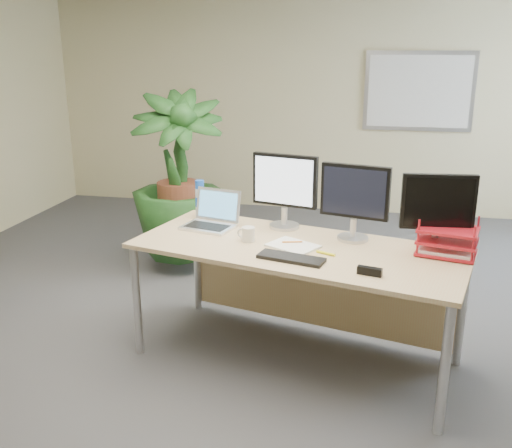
% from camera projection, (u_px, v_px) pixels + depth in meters
% --- Properties ---
extents(floor, '(8.00, 8.00, 0.00)m').
position_uv_depth(floor, '(254.00, 365.00, 3.88)').
color(floor, '#454449').
rests_on(floor, ground).
extents(back_wall, '(7.00, 0.04, 2.70)m').
position_uv_depth(back_wall, '(319.00, 106.00, 7.22)').
color(back_wall, beige).
rests_on(back_wall, floor).
extents(whiteboard, '(1.30, 0.04, 0.95)m').
position_uv_depth(whiteboard, '(419.00, 91.00, 6.89)').
color(whiteboard, '#A3A3A7').
rests_on(whiteboard, back_wall).
extents(desk, '(2.30, 1.39, 0.82)m').
position_uv_depth(desk, '(304.00, 265.00, 3.88)').
color(desk, tan).
rests_on(desk, floor).
extents(floor_plant, '(1.09, 1.09, 1.50)m').
position_uv_depth(floor_plant, '(179.00, 194.00, 5.35)').
color(floor_plant, '#163C15').
rests_on(floor_plant, floor).
extents(monitor_left, '(0.47, 0.22, 0.53)m').
position_uv_depth(monitor_left, '(285.00, 186.00, 4.02)').
color(monitor_left, '#B9B9BE').
rests_on(monitor_left, desk).
extents(monitor_right, '(0.46, 0.21, 0.51)m').
position_uv_depth(monitor_right, '(355.00, 197.00, 3.77)').
color(monitor_right, '#B9B9BE').
rests_on(monitor_right, desk).
extents(monitor_dark, '(0.45, 0.21, 0.50)m').
position_uv_depth(monitor_dark, '(438.00, 208.00, 3.54)').
color(monitor_dark, '#B9B9BE').
rests_on(monitor_dark, desk).
extents(laptop, '(0.42, 0.38, 0.25)m').
position_uv_depth(laptop, '(212.00, 218.00, 4.13)').
color(laptop, silver).
rests_on(laptop, desk).
extents(keyboard, '(0.43, 0.23, 0.02)m').
position_uv_depth(keyboard, '(291.00, 258.00, 3.48)').
color(keyboard, black).
rests_on(keyboard, desk).
extents(coffee_mug, '(0.13, 0.09, 0.10)m').
position_uv_depth(coffee_mug, '(248.00, 234.00, 3.81)').
color(coffee_mug, silver).
rests_on(coffee_mug, desk).
extents(spiral_notebook, '(0.38, 0.35, 0.01)m').
position_uv_depth(spiral_notebook, '(293.00, 246.00, 3.71)').
color(spiral_notebook, white).
rests_on(spiral_notebook, desk).
extents(orange_pen, '(0.13, 0.04, 0.01)m').
position_uv_depth(orange_pen, '(292.00, 242.00, 3.75)').
color(orange_pen, orange).
rests_on(orange_pen, spiral_notebook).
extents(yellow_highlighter, '(0.13, 0.07, 0.02)m').
position_uv_depth(yellow_highlighter, '(326.00, 253.00, 3.57)').
color(yellow_highlighter, '#FFF91A').
rests_on(yellow_highlighter, desk).
extents(water_bottle, '(0.07, 0.07, 0.29)m').
position_uv_depth(water_bottle, '(200.00, 200.00, 4.32)').
color(water_bottle, silver).
rests_on(water_bottle, desk).
extents(letter_tray, '(0.41, 0.34, 0.17)m').
position_uv_depth(letter_tray, '(447.00, 243.00, 3.55)').
color(letter_tray, '#B51621').
rests_on(letter_tray, desk).
extents(stapler, '(0.15, 0.07, 0.05)m').
position_uv_depth(stapler, '(370.00, 271.00, 3.25)').
color(stapler, black).
rests_on(stapler, desk).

